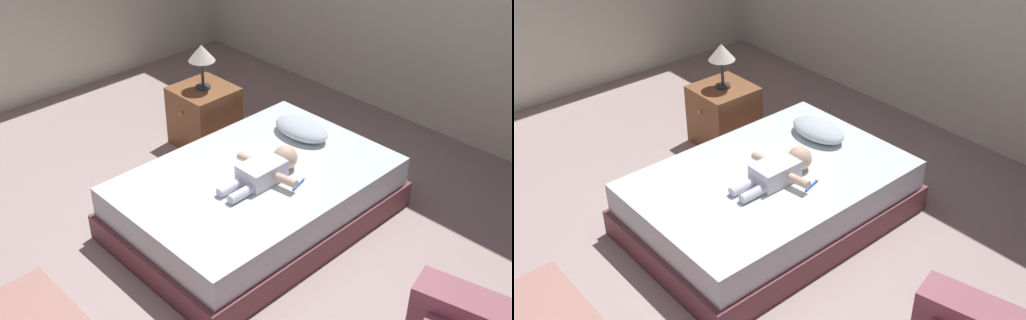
# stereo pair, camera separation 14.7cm
# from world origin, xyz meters

# --- Properties ---
(ground_plane) EXTENTS (8.00, 8.00, 0.00)m
(ground_plane) POSITION_xyz_m (0.00, 0.00, 0.00)
(ground_plane) COLOR #AF9A95
(bed) EXTENTS (1.26, 1.86, 0.40)m
(bed) POSITION_xyz_m (-0.18, 0.93, 0.20)
(bed) COLOR brown
(bed) RESTS_ON ground_plane
(pillow) EXTENTS (0.45, 0.27, 0.12)m
(pillow) POSITION_xyz_m (-0.30, 1.51, 0.46)
(pillow) COLOR silver
(pillow) RESTS_ON bed
(baby) EXTENTS (0.51, 0.63, 0.17)m
(baby) POSITION_xyz_m (-0.08, 0.94, 0.47)
(baby) COLOR white
(baby) RESTS_ON bed
(toothbrush) EXTENTS (0.05, 0.15, 0.02)m
(toothbrush) POSITION_xyz_m (0.12, 1.04, 0.41)
(toothbrush) COLOR blue
(toothbrush) RESTS_ON bed
(nightstand) EXTENTS (0.45, 0.48, 0.51)m
(nightstand) POSITION_xyz_m (-1.25, 1.37, 0.25)
(nightstand) COLOR brown
(nightstand) RESTS_ON ground_plane
(lamp) EXTENTS (0.21, 0.21, 0.37)m
(lamp) POSITION_xyz_m (-1.25, 1.37, 0.79)
(lamp) COLOR #333338
(lamp) RESTS_ON nightstand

